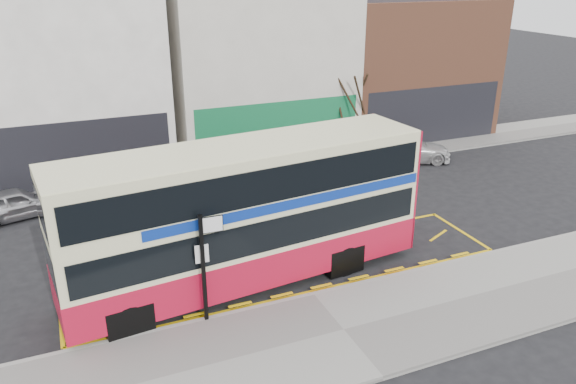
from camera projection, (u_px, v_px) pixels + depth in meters
name	position (u px, v px, depth m)	size (l,w,h in m)	color
ground	(308.00, 291.00, 17.07)	(120.00, 120.00, 0.00)	black
pavement	(344.00, 332.00, 15.08)	(40.00, 4.00, 0.15)	gray
kerb	(313.00, 295.00, 16.72)	(40.00, 0.15, 0.15)	gray
far_pavement	(211.00, 174.00, 26.44)	(50.00, 3.00, 0.15)	gray
road_markings	(288.00, 267.00, 18.44)	(14.00, 3.40, 0.01)	yellow
terrace_left	(66.00, 56.00, 25.90)	(8.00, 8.01, 11.80)	white
terrace_green_shop	(251.00, 50.00, 29.22)	(9.00, 8.01, 11.30)	silver
terrace_right	(397.00, 51.00, 32.62)	(9.00, 8.01, 10.30)	#93553A
double_decker_bus	(247.00, 213.00, 16.78)	(11.31, 3.71, 4.44)	beige
bus_stop_post	(205.00, 258.00, 14.82)	(0.78, 0.14, 3.15)	black
car_silver	(14.00, 204.00, 21.78)	(1.45, 3.61, 1.23)	#9F9FA3
car_grey	(235.00, 172.00, 24.71)	(1.59, 4.56, 1.50)	#3B3E42
car_white	(405.00, 149.00, 28.12)	(1.83, 4.49, 1.30)	silver
street_tree_right	(349.00, 84.00, 27.99)	(2.52, 2.52, 5.43)	#332517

